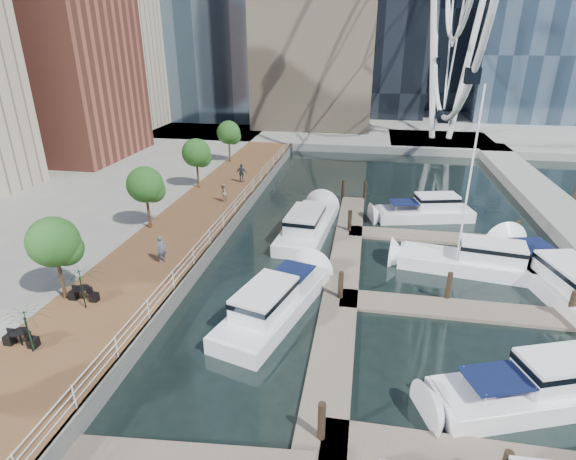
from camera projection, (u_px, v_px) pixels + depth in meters
The scene contains 13 objects.
ground at pixel (255, 393), 18.92m from camera, with size 520.00×520.00×0.00m, color black.
boardwalk at pixel (187, 231), 33.79m from camera, with size 6.00×60.00×1.00m, color brown.
seawall at pixel (225, 234), 33.31m from camera, with size 0.25×60.00×1.00m, color #595954.
land_far at pixel (355, 99), 111.26m from camera, with size 200.00×114.00×1.00m, color gray.
pier at pixel (440, 142), 63.63m from camera, with size 14.00×12.00×1.00m, color gray.
railing at pixel (223, 221), 32.92m from camera, with size 0.10×60.00×1.05m, color white, non-canonical shape.
floating_docks at pixel (427, 283), 26.49m from camera, with size 16.00×34.00×2.60m.
street_trees at pixel (145, 185), 31.80m from camera, with size 2.60×42.60×4.60m.
yacht_foreground at pixel (533, 402), 18.40m from camera, with size 2.51×9.37×2.15m, color white, non-canonical shape.
pedestrian_near at pixel (162, 249), 27.59m from camera, with size 0.63×0.41×1.73m, color #4E5768.
pedestrian_mid at pixel (223, 193), 38.02m from camera, with size 0.77×0.60×1.59m, color gray.
pedestrian_far at pixel (242, 173), 43.34m from camera, with size 1.07×0.45×1.83m, color #30323C.
moored_yachts at pixel (440, 280), 27.88m from camera, with size 21.67×30.24×11.50m.
Camera 1 is at (3.96, -14.29, 13.68)m, focal length 28.00 mm.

